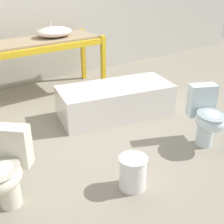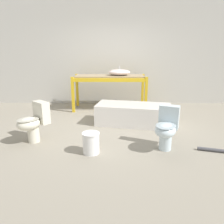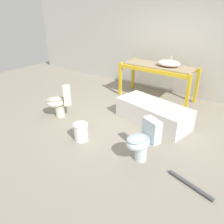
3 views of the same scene
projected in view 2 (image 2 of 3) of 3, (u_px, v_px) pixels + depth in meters
The scene contains 9 objects.
ground_plane at pixel (112, 126), 4.78m from camera, with size 12.00×12.00×0.00m, color gray.
warehouse_wall_rear at pixel (112, 50), 6.45m from camera, with size 10.80×0.08×3.20m.
shelving_rack at pixel (110, 80), 5.98m from camera, with size 1.99×0.77×0.94m.
sink_basin at pixel (119, 72), 5.93m from camera, with size 0.59×0.46×0.24m.
bathtub_main at pixel (133, 113), 4.86m from camera, with size 1.73×1.01×0.45m.
toilet_near at pixel (33, 122), 3.90m from camera, with size 0.62×0.64×0.71m.
toilet_far at pixel (167, 128), 3.60m from camera, with size 0.53×0.64×0.71m.
bucket_white at pixel (91, 143), 3.50m from camera, with size 0.28×0.28×0.35m.
loose_pipe at pixel (221, 151), 3.55m from camera, with size 0.71×0.25×0.06m.
Camera 2 is at (0.05, -4.51, 1.62)m, focal length 35.00 mm.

